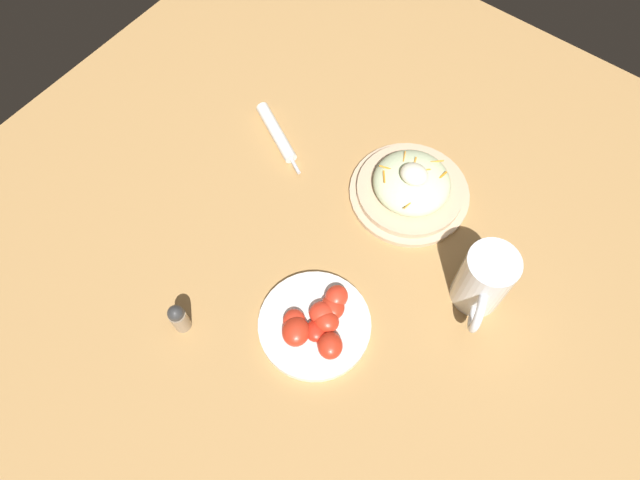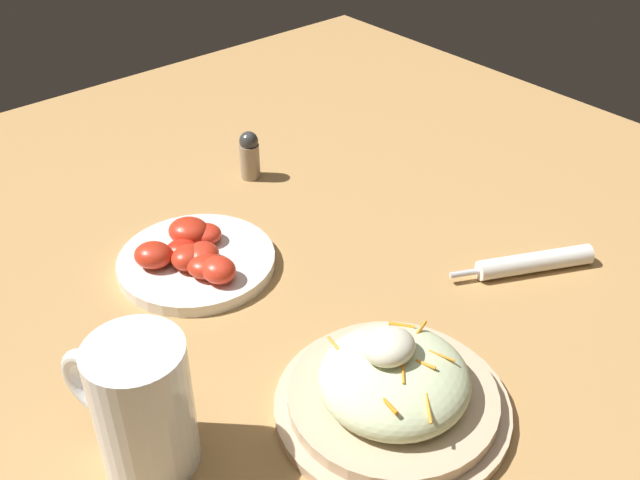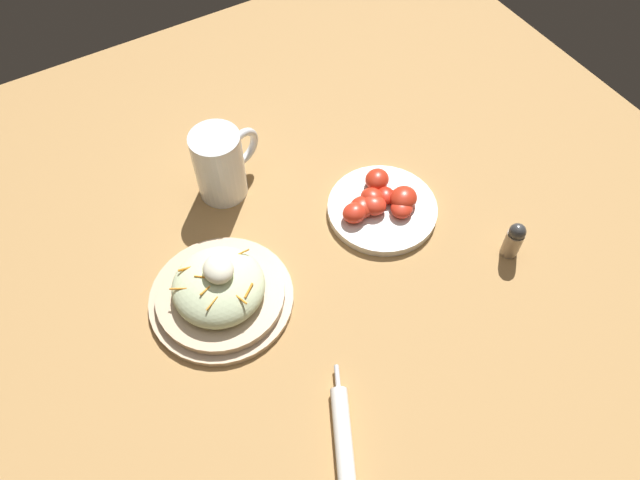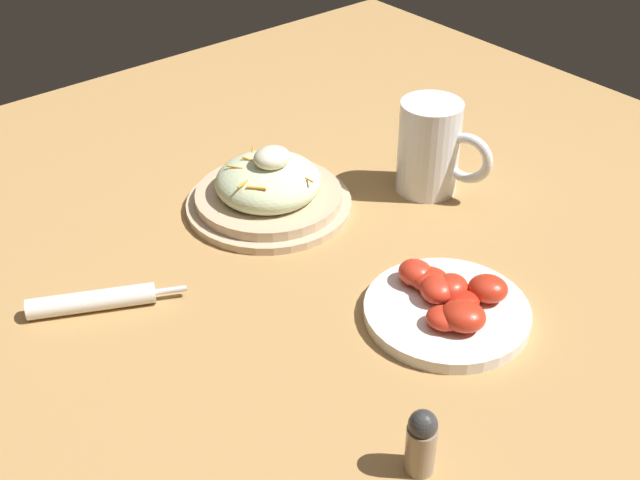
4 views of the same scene
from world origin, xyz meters
The scene contains 6 objects.
ground_plane centered at (0.00, 0.00, 0.00)m, with size 1.43×1.43×0.00m, color #B2844C.
salad_plate centered at (0.03, 0.17, 0.03)m, with size 0.22×0.22×0.09m.
beer_mug centered at (0.23, 0.07, 0.06)m, with size 0.08×0.13×0.13m.
napkin_roll centered at (-0.25, 0.13, 0.01)m, with size 0.17×0.09×0.02m.
tomato_plate centered at (0.05, -0.14, 0.02)m, with size 0.19×0.19×0.04m.
salt_shaker centered at (-0.13, -0.27, 0.04)m, with size 0.03×0.03×0.07m.
Camera 4 is at (-0.52, -0.60, 0.61)m, focal length 46.62 mm.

